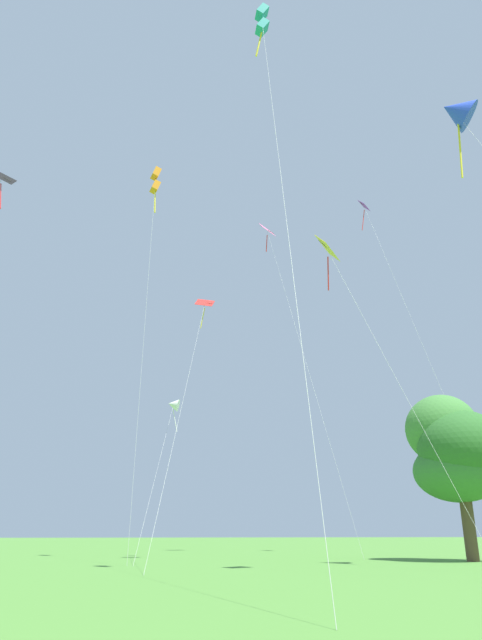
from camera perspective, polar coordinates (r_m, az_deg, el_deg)
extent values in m
cube|color=pink|center=(54.51, 2.58, 8.87)|extent=(1.62, 1.63, 1.37)
cylinder|color=#3F382D|center=(54.51, 2.58, 8.87)|extent=(1.40, 0.30, 0.61)
cylinder|color=red|center=(53.96, 2.55, 7.54)|extent=(0.14, 0.34, 1.61)
cylinder|color=silver|center=(44.17, 6.28, -3.73)|extent=(2.76, 11.67, 27.81)
cube|color=red|center=(37.95, -3.58, 1.72)|extent=(1.37, 0.88, 0.81)
cylinder|color=#3F382D|center=(37.95, -3.58, 1.72)|extent=(0.90, 0.47, 0.27)
cylinder|color=yellow|center=(37.56, -3.79, 0.19)|extent=(0.28, 0.08, 1.41)
cylinder|color=silver|center=(30.08, -5.76, -8.03)|extent=(3.35, 11.36, 15.54)
cone|color=blue|center=(35.48, 20.42, 18.65)|extent=(2.76, 2.51, 2.35)
cylinder|color=yellow|center=(33.84, 20.75, 15.40)|extent=(0.51, 0.30, 3.63)
cube|color=orange|center=(43.65, -8.36, 14.04)|extent=(0.81, 0.85, 0.83)
cube|color=orange|center=(43.03, -8.44, 12.80)|extent=(0.81, 0.85, 0.83)
cylinder|color=#3F382D|center=(43.34, -8.40, 13.43)|extent=(0.05, 0.05, 1.61)
cylinder|color=yellow|center=(42.31, -8.46, 11.53)|extent=(0.20, 0.34, 2.06)
cylinder|color=silver|center=(35.02, -9.51, -1.43)|extent=(0.34, 5.98, 25.16)
cube|color=teal|center=(32.47, 2.08, 27.94)|extent=(0.67, 0.63, 0.71)
cube|color=teal|center=(31.78, 2.10, 26.80)|extent=(0.67, 0.63, 0.71)
cylinder|color=#3F382D|center=(32.12, 2.09, 27.37)|extent=(0.04, 0.04, 1.35)
cylinder|color=yellow|center=(30.99, 1.81, 25.60)|extent=(0.43, 0.16, 1.79)
cylinder|color=silver|center=(19.57, 3.92, 14.20)|extent=(1.50, 11.02, 25.05)
cone|color=white|center=(40.87, -6.67, -8.25)|extent=(1.04, 1.03, 0.99)
cylinder|color=silver|center=(40.54, -6.50, -9.80)|extent=(0.37, 0.30, 1.58)
cylinder|color=silver|center=(35.17, -8.27, -14.44)|extent=(2.23, 9.92, 9.77)
cube|color=black|center=(46.12, -22.44, 12.91)|extent=(1.82, 1.32, 1.55)
cylinder|color=#3F382D|center=(46.12, -22.44, 12.91)|extent=(1.42, 0.22, 0.76)
cylinder|color=red|center=(45.08, -22.55, 11.20)|extent=(0.45, 0.44, 2.23)
cube|color=yellow|center=(27.61, 8.49, 7.00)|extent=(1.31, 1.57, 1.13)
cylinder|color=#3F382D|center=(27.61, 8.49, 7.00)|extent=(0.99, 0.48, 0.51)
cylinder|color=red|center=(27.18, 8.57, 4.55)|extent=(0.09, 0.31, 1.61)
cylinder|color=silver|center=(23.50, 15.26, -6.03)|extent=(3.34, 5.24, 13.90)
cube|color=purple|center=(54.61, 12.00, 10.95)|extent=(1.21, 1.36, 0.97)
cylinder|color=#3F382D|center=(54.61, 12.00, 10.95)|extent=(1.04, 0.54, 0.38)
cylinder|color=red|center=(53.77, 11.93, 9.60)|extent=(0.44, 0.10, 2.15)
cylinder|color=silver|center=(44.70, 17.34, -2.17)|extent=(2.47, 10.72, 29.22)
cylinder|color=brown|center=(36.62, 21.16, -15.84)|extent=(0.69, 0.69, 6.88)
ellipsoid|color=#387533|center=(36.69, 20.58, -13.74)|extent=(5.07, 5.07, 3.47)
ellipsoid|color=#2D6628|center=(36.40, 20.87, -11.69)|extent=(4.97, 4.97, 4.33)
ellipsoid|color=#427F38|center=(37.24, 19.15, -10.12)|extent=(4.27, 4.27, 4.10)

